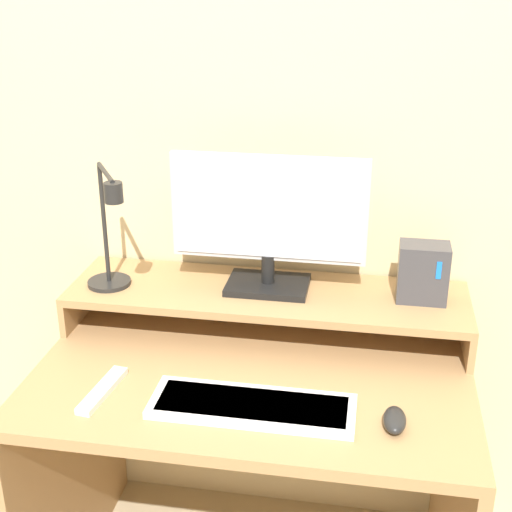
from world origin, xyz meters
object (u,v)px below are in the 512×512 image
(router_dock, at_px, (423,272))
(remote_control, at_px, (102,390))
(keyboard, at_px, (252,406))
(monitor, at_px, (268,220))
(desk_lamp, at_px, (109,242))
(mouse, at_px, (395,420))

(router_dock, bearing_deg, remote_control, -151.53)
(keyboard, bearing_deg, remote_control, 179.07)
(keyboard, xyz_separation_m, remote_control, (-0.36, 0.01, -0.00))
(monitor, xyz_separation_m, remote_control, (-0.33, -0.41, -0.31))
(desk_lamp, bearing_deg, monitor, 14.48)
(desk_lamp, bearing_deg, mouse, -22.75)
(monitor, distance_m, mouse, 0.62)
(keyboard, relative_size, remote_control, 2.36)
(router_dock, bearing_deg, monitor, 179.44)
(monitor, distance_m, router_dock, 0.43)
(keyboard, xyz_separation_m, mouse, (0.32, -0.01, 0.01))
(router_dock, bearing_deg, mouse, -98.53)
(keyboard, distance_m, mouse, 0.32)
(monitor, bearing_deg, keyboard, -85.86)
(desk_lamp, distance_m, keyboard, 0.59)
(monitor, xyz_separation_m, keyboard, (0.03, -0.41, -0.30))
(desk_lamp, distance_m, mouse, 0.86)
(mouse, relative_size, remote_control, 0.49)
(router_dock, xyz_separation_m, mouse, (-0.06, -0.42, -0.18))
(monitor, bearing_deg, remote_control, -129.17)
(router_dock, bearing_deg, keyboard, -133.02)
(desk_lamp, distance_m, router_dock, 0.83)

